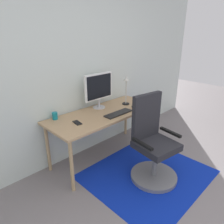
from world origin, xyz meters
name	(u,v)px	position (x,y,z in m)	size (l,w,h in m)	color
wall_back	(66,69)	(0.00, 2.20, 1.30)	(6.00, 0.10, 2.60)	silver
area_rug	(147,174)	(0.41, 1.09, 0.00)	(1.50, 1.32, 0.01)	#0B25A1
desk	(105,116)	(0.31, 1.80, 0.65)	(1.64, 0.67, 0.71)	tan
monitor	(99,88)	(0.38, 1.99, 1.01)	(0.48, 0.18, 0.51)	#B2B2B7
keyboard	(118,113)	(0.40, 1.62, 0.72)	(0.43, 0.13, 0.02)	black
computer_mouse	(134,107)	(0.73, 1.61, 0.73)	(0.06, 0.10, 0.03)	black
coffee_cup	(55,116)	(-0.31, 2.06, 0.76)	(0.07, 0.07, 0.09)	#137585
cell_phone	(77,123)	(-0.18, 1.76, 0.71)	(0.07, 0.14, 0.01)	black
desk_lamp	(126,87)	(0.77, 1.82, 0.98)	(0.11, 0.11, 0.43)	black
office_chair	(152,148)	(0.42, 1.05, 0.41)	(0.59, 0.59, 1.08)	slate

